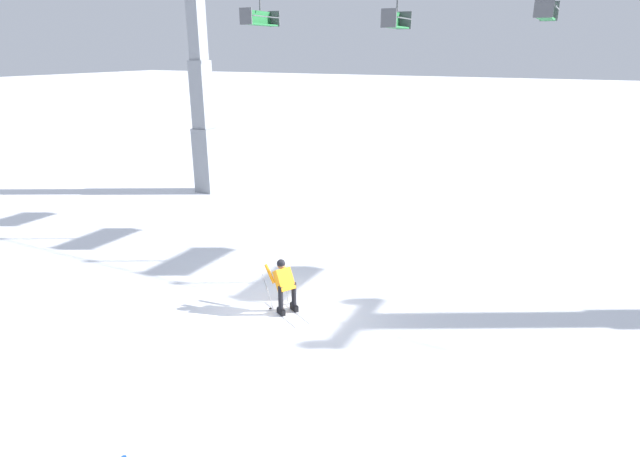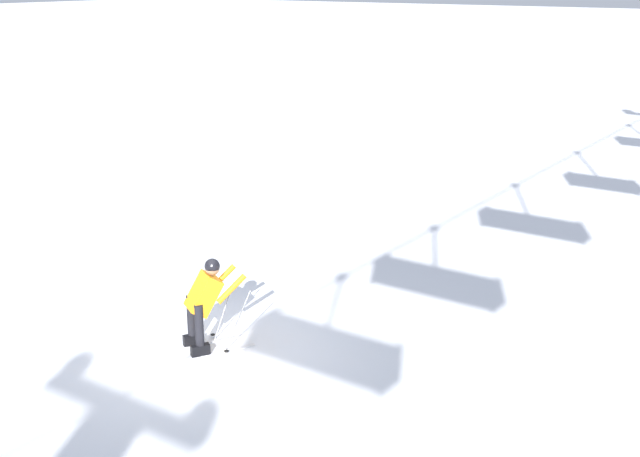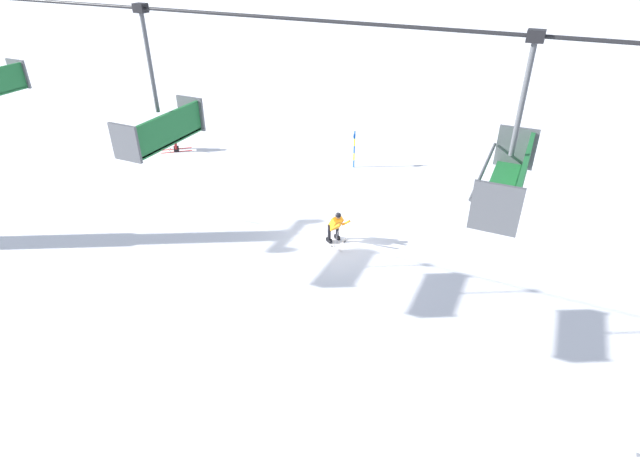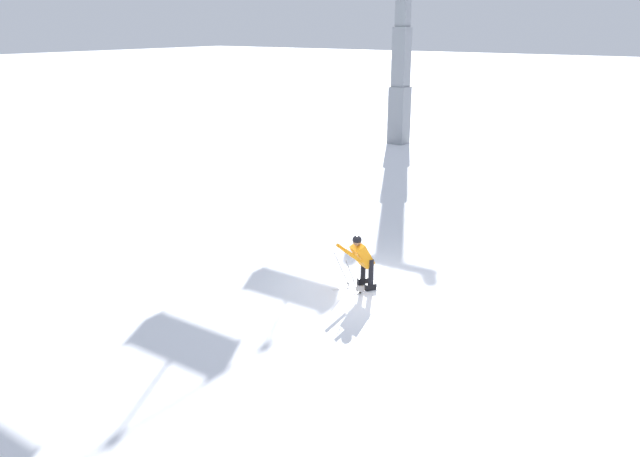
% 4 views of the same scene
% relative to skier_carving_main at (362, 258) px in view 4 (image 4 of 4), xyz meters
% --- Properties ---
extents(ground_plane, '(260.00, 260.00, 0.00)m').
position_rel_skier_carving_main_xyz_m(ground_plane, '(0.08, -0.11, -0.80)').
color(ground_plane, white).
extents(skier_carving_main, '(1.72, 1.32, 1.53)m').
position_rel_skier_carving_main_xyz_m(skier_carving_main, '(0.00, 0.00, 0.00)').
color(skier_carving_main, white).
rests_on(skier_carving_main, ground_plane).
extents(lift_tower_far, '(0.92, 2.89, 9.74)m').
position_rel_skier_carving_main_xyz_m(lift_tower_far, '(18.25, 8.89, 3.19)').
color(lift_tower_far, gray).
rests_on(lift_tower_far, ground_plane).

